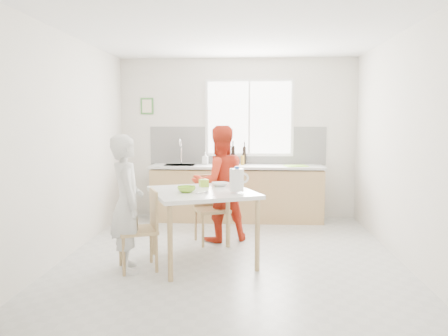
% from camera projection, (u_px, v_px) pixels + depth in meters
% --- Properties ---
extents(ground, '(4.50, 4.50, 0.00)m').
position_uv_depth(ground, '(232.00, 256.00, 5.36)').
color(ground, '#B7B7B2').
rests_on(ground, ground).
extents(room_shell, '(4.50, 4.50, 4.50)m').
position_uv_depth(room_shell, '(232.00, 121.00, 5.18)').
color(room_shell, silver).
rests_on(room_shell, ground).
extents(window, '(1.50, 0.06, 1.30)m').
position_uv_depth(window, '(249.00, 118.00, 7.38)').
color(window, white).
rests_on(window, room_shell).
extents(backsplash, '(3.00, 0.02, 0.65)m').
position_uv_depth(backsplash, '(237.00, 146.00, 7.45)').
color(backsplash, white).
rests_on(backsplash, room_shell).
extents(picture_frame, '(0.22, 0.03, 0.28)m').
position_uv_depth(picture_frame, '(147.00, 106.00, 7.46)').
color(picture_frame, '#41803A').
rests_on(picture_frame, room_shell).
extents(kitchen_counter, '(2.84, 0.64, 1.37)m').
position_uv_depth(kitchen_counter, '(236.00, 195.00, 7.25)').
color(kitchen_counter, tan).
rests_on(kitchen_counter, ground).
extents(dining_table, '(1.44, 1.44, 0.85)m').
position_uv_depth(dining_table, '(202.00, 198.00, 5.05)').
color(dining_table, white).
rests_on(dining_table, ground).
extents(chair_left, '(0.53, 0.53, 0.89)m').
position_uv_depth(chair_left, '(144.00, 226.00, 4.86)').
color(chair_left, tan).
rests_on(chair_left, ground).
extents(chair_far, '(0.55, 0.55, 0.91)m').
position_uv_depth(chair_far, '(210.00, 205.00, 5.96)').
color(chair_far, tan).
rests_on(chair_far, ground).
extents(person_white, '(0.54, 0.65, 1.51)m').
position_uv_depth(person_white, '(127.00, 203.00, 4.77)').
color(person_white, silver).
rests_on(person_white, ground).
extents(person_red, '(0.94, 0.85, 1.59)m').
position_uv_depth(person_red, '(220.00, 183.00, 5.99)').
color(person_red, red).
rests_on(person_red, ground).
extents(bowl_green, '(0.27, 0.27, 0.07)m').
position_uv_depth(bowl_green, '(186.00, 189.00, 4.92)').
color(bowl_green, '#91D130').
rests_on(bowl_green, dining_table).
extents(bowl_white, '(0.26, 0.26, 0.05)m').
position_uv_depth(bowl_white, '(220.00, 184.00, 5.37)').
color(bowl_white, white).
rests_on(bowl_white, dining_table).
extents(milk_jug, '(0.22, 0.16, 0.28)m').
position_uv_depth(milk_jug, '(237.00, 180.00, 4.86)').
color(milk_jug, white).
rests_on(milk_jug, dining_table).
extents(green_box, '(0.13, 0.13, 0.09)m').
position_uv_depth(green_box, '(204.00, 183.00, 5.33)').
color(green_box, '#A0D130').
rests_on(green_box, dining_table).
extents(spoon, '(0.13, 0.12, 0.01)m').
position_uv_depth(spoon, '(201.00, 193.00, 4.81)').
color(spoon, '#A5A5AA').
rests_on(spoon, dining_table).
extents(cutting_board, '(0.40, 0.32, 0.01)m').
position_uv_depth(cutting_board, '(296.00, 166.00, 7.04)').
color(cutting_board, '#8BD731').
rests_on(cutting_board, kitchen_counter).
extents(wine_bottle_a, '(0.07, 0.07, 0.32)m').
position_uv_depth(wine_bottle_a, '(233.00, 155.00, 7.23)').
color(wine_bottle_a, black).
rests_on(wine_bottle_a, kitchen_counter).
extents(wine_bottle_b, '(0.07, 0.07, 0.30)m').
position_uv_depth(wine_bottle_b, '(244.00, 155.00, 7.35)').
color(wine_bottle_b, black).
rests_on(wine_bottle_b, kitchen_counter).
extents(jar_amber, '(0.06, 0.06, 0.16)m').
position_uv_depth(jar_amber, '(243.00, 160.00, 7.23)').
color(jar_amber, olive).
rests_on(jar_amber, kitchen_counter).
extents(soap_bottle, '(0.10, 0.10, 0.20)m').
position_uv_depth(soap_bottle, '(205.00, 158.00, 7.34)').
color(soap_bottle, '#999999').
rests_on(soap_bottle, kitchen_counter).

